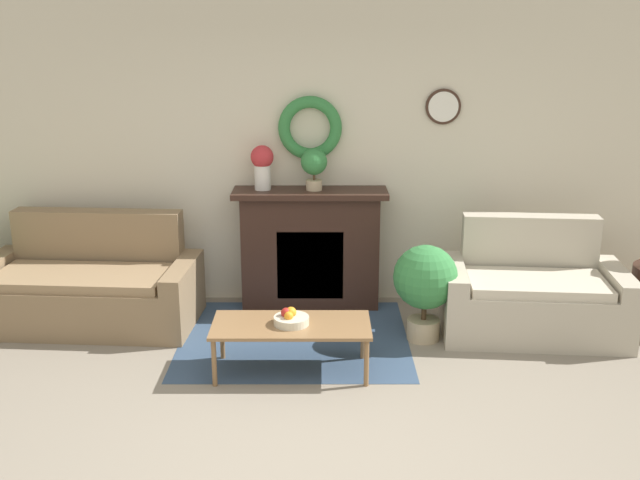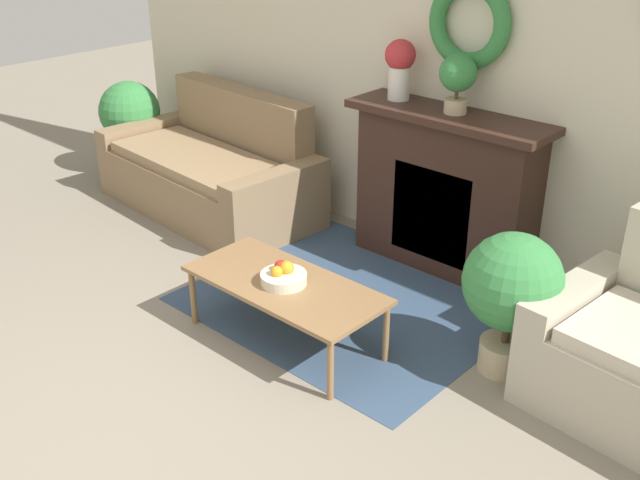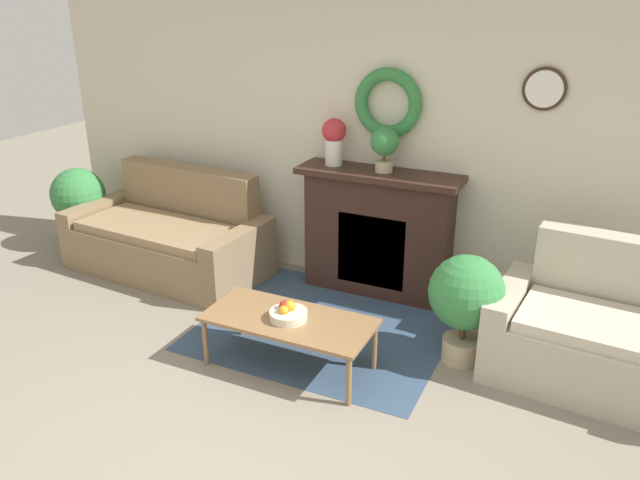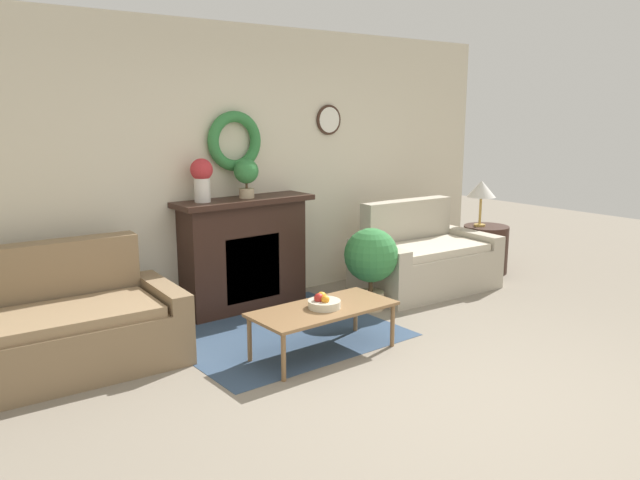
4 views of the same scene
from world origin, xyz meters
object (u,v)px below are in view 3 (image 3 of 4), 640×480
at_px(potted_plant_on_mantel, 384,144).
at_px(couch_left, 170,238).
at_px(coffee_table, 289,322).
at_px(vase_on_mantel_left, 334,138).
at_px(fruit_bowl, 288,313).
at_px(potted_plant_floor_by_couch, 79,200).
at_px(potted_plant_floor_by_loveseat, 466,297).
at_px(fireplace, 378,232).
at_px(loveseat_right, 609,339).

bearing_deg(potted_plant_on_mantel, couch_left, -168.92).
height_order(couch_left, coffee_table, couch_left).
height_order(vase_on_mantel_left, potted_plant_on_mantel, vase_on_mantel_left).
relative_size(coffee_table, fruit_bowl, 4.48).
height_order(couch_left, fruit_bowl, couch_left).
bearing_deg(potted_plant_floor_by_couch, potted_plant_floor_by_loveseat, -6.19).
xyz_separation_m(fireplace, coffee_table, (-0.12, -1.38, -0.20)).
distance_m(coffee_table, potted_plant_floor_by_loveseat, 1.23).
distance_m(fireplace, potted_plant_floor_by_couch, 3.07).
height_order(couch_left, potted_plant_on_mantel, potted_plant_on_mantel).
xyz_separation_m(potted_plant_on_mantel, potted_plant_floor_by_couch, (-3.08, -0.34, -0.80)).
bearing_deg(fireplace, potted_plant_floor_by_loveseat, -39.87).
distance_m(loveseat_right, potted_plant_floor_by_couch, 4.92).
bearing_deg(vase_on_mantel_left, coffee_table, -77.99).
distance_m(fireplace, fruit_bowl, 1.40).
height_order(potted_plant_on_mantel, potted_plant_floor_by_couch, potted_plant_on_mantel).
distance_m(fruit_bowl, potted_plant_floor_by_couch, 3.10).
bearing_deg(potted_plant_floor_by_couch, vase_on_mantel_left, 7.72).
relative_size(couch_left, potted_plant_on_mantel, 5.15).
relative_size(fireplace, fruit_bowl, 5.26).
bearing_deg(potted_plant_on_mantel, vase_on_mantel_left, 177.46).
bearing_deg(potted_plant_floor_by_loveseat, couch_left, 172.20).
bearing_deg(potted_plant_floor_by_loveseat, fireplace, 140.13).
relative_size(fireplace, vase_on_mantel_left, 3.48).
height_order(coffee_table, vase_on_mantel_left, vase_on_mantel_left).
distance_m(coffee_table, fruit_bowl, 0.08).
height_order(fireplace, couch_left, fireplace).
bearing_deg(fireplace, potted_plant_floor_by_couch, -173.43).
xyz_separation_m(loveseat_right, coffee_table, (-1.99, -0.77, 0.03)).
bearing_deg(vase_on_mantel_left, couch_left, -164.95).
distance_m(couch_left, loveseat_right, 3.77).
bearing_deg(potted_plant_on_mantel, potted_plant_floor_by_loveseat, -40.33).
bearing_deg(fruit_bowl, potted_plant_floor_by_loveseat, 29.64).
height_order(fireplace, potted_plant_floor_by_couch, fireplace).
relative_size(fireplace, couch_left, 0.72).
xyz_separation_m(vase_on_mantel_left, potted_plant_floor_by_loveseat, (1.36, -0.79, -0.81)).
relative_size(fruit_bowl, vase_on_mantel_left, 0.66).
distance_m(couch_left, potted_plant_floor_by_loveseat, 2.88).
relative_size(loveseat_right, coffee_table, 1.33).
bearing_deg(vase_on_mantel_left, potted_plant_on_mantel, -2.54).
height_order(couch_left, loveseat_right, loveseat_right).
relative_size(fruit_bowl, potted_plant_on_mantel, 0.71).
distance_m(potted_plant_on_mantel, potted_plant_floor_by_loveseat, 1.44).
relative_size(potted_plant_on_mantel, potted_plant_floor_by_loveseat, 0.46).
xyz_separation_m(loveseat_right, fruit_bowl, (-1.99, -0.78, 0.11)).
bearing_deg(coffee_table, couch_left, 150.99).
height_order(fireplace, coffee_table, fireplace).
relative_size(vase_on_mantel_left, potted_plant_on_mantel, 1.07).
height_order(potted_plant_floor_by_couch, potted_plant_floor_by_loveseat, potted_plant_floor_by_couch).
bearing_deg(couch_left, potted_plant_floor_by_couch, -178.20).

